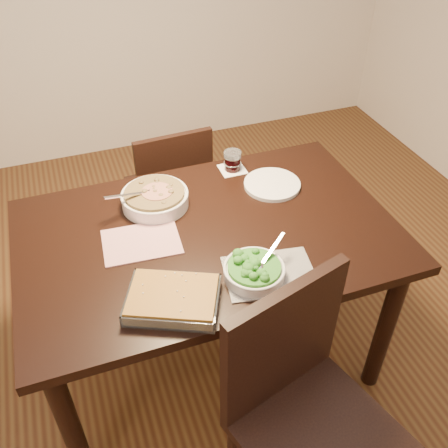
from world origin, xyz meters
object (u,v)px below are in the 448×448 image
at_px(broccoli_bowl, 254,271).
at_px(chair_far, 171,188).
at_px(baking_dish, 173,299).
at_px(wine_tumbler, 232,160).
at_px(dinner_plate, 272,184).
at_px(chair_near, 303,404).
at_px(table, 209,250).
at_px(stew_bowl, 155,198).

relative_size(broccoli_bowl, chair_far, 0.27).
relative_size(baking_dish, wine_tumbler, 4.08).
relative_size(broccoli_bowl, wine_tumbler, 2.52).
bearing_deg(dinner_plate, wine_tumbler, 122.97).
bearing_deg(broccoli_bowl, chair_near, -86.00).
bearing_deg(chair_near, baking_dish, 116.21).
bearing_deg(chair_far, broccoli_bowl, 88.88).
distance_m(baking_dish, wine_tumbler, 0.80).
bearing_deg(table, dinner_plate, 28.51).
distance_m(wine_tumbler, chair_far, 0.54).
bearing_deg(wine_tumbler, stew_bowl, -160.04).
distance_m(table, stew_bowl, 0.30).
distance_m(broccoli_bowl, baking_dish, 0.29).
xyz_separation_m(table, broccoli_bowl, (0.07, -0.28, 0.12)).
height_order(table, dinner_plate, dinner_plate).
distance_m(table, chair_near, 0.66).
bearing_deg(broccoli_bowl, dinner_plate, 59.50).
bearing_deg(chair_near, broccoli_bowl, 77.64).
distance_m(broccoli_bowl, chair_near, 0.44).
bearing_deg(wine_tumbler, chair_near, -97.70).
bearing_deg(stew_bowl, chair_near, -74.43).
distance_m(stew_bowl, chair_near, 0.94).
distance_m(table, chair_far, 0.76).
height_order(baking_dish, chair_near, chair_near).
xyz_separation_m(table, baking_dish, (-0.22, -0.30, 0.12)).
bearing_deg(wine_tumbler, chair_far, 118.28).
relative_size(baking_dish, chair_far, 0.43).
relative_size(table, chair_far, 1.72).
xyz_separation_m(baking_dish, dinner_plate, (0.56, 0.49, -0.02)).
bearing_deg(chair_far, wine_tumbler, 115.06).
distance_m(baking_dish, dinner_plate, 0.74).
bearing_deg(stew_bowl, baking_dish, -97.67).
relative_size(table, stew_bowl, 4.82).
bearing_deg(baking_dish, wine_tumbler, 80.69).
height_order(wine_tumbler, dinner_plate, wine_tumbler).
xyz_separation_m(stew_bowl, broccoli_bowl, (0.22, -0.50, -0.01)).
bearing_deg(dinner_plate, stew_bowl, 175.77).
distance_m(table, baking_dish, 0.39).
xyz_separation_m(table, stew_bowl, (-0.15, 0.22, 0.13)).
relative_size(table, dinner_plate, 5.95).
bearing_deg(table, broccoli_bowl, -75.76).
relative_size(wine_tumbler, dinner_plate, 0.36).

